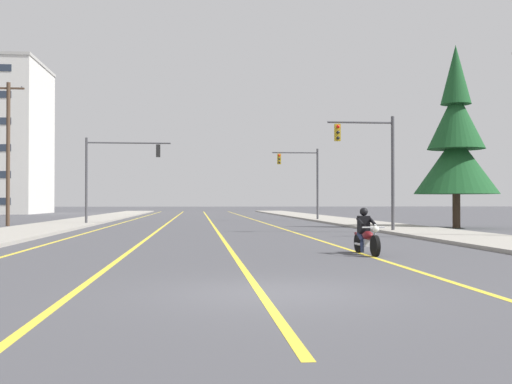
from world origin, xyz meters
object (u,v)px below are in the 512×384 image
object	(u,v)px
motorcycle_with_rider	(366,236)
traffic_signal_near_right	(375,157)
traffic_signal_near_left	(112,166)
conifer_tree_right_verge_near	(456,144)
traffic_signal_mid_right	(305,174)
utility_pole_left_near	(8,151)

from	to	relation	value
motorcycle_with_rider	traffic_signal_near_right	world-z (taller)	traffic_signal_near_right
traffic_signal_near_left	conifer_tree_right_verge_near	world-z (taller)	conifer_tree_right_verge_near
motorcycle_with_rider	traffic_signal_mid_right	size ratio (longest dim) A/B	0.35
traffic_signal_mid_right	conifer_tree_right_verge_near	distance (m)	17.38
motorcycle_with_rider	utility_pole_left_near	bearing A→B (deg)	125.74
motorcycle_with_rider	traffic_signal_near_right	size ratio (longest dim) A/B	0.35
traffic_signal_mid_right	utility_pole_left_near	distance (m)	24.07
utility_pole_left_near	conifer_tree_right_verge_near	bearing A→B (deg)	-11.85
motorcycle_with_rider	utility_pole_left_near	world-z (taller)	utility_pole_left_near
traffic_signal_near_right	utility_pole_left_near	world-z (taller)	utility_pole_left_near
motorcycle_with_rider	traffic_signal_near_left	bearing A→B (deg)	112.82
utility_pole_left_near	conifer_tree_right_verge_near	distance (m)	29.35
traffic_signal_near_left	utility_pole_left_near	distance (m)	6.97
traffic_signal_near_right	traffic_signal_mid_right	world-z (taller)	same
motorcycle_with_rider	conifer_tree_right_verge_near	bearing A→B (deg)	60.26
motorcycle_with_rider	traffic_signal_near_left	distance (m)	29.37
traffic_signal_near_left	utility_pole_left_near	bearing A→B (deg)	-163.54
traffic_signal_near_left	utility_pole_left_near	size ratio (longest dim) A/B	0.64
traffic_signal_near_left	conifer_tree_right_verge_near	xyz separation A→B (m)	(22.10, -7.98, 1.07)
traffic_signal_near_right	traffic_signal_mid_right	distance (m)	21.15
conifer_tree_right_verge_near	traffic_signal_near_right	bearing A→B (deg)	-141.95
traffic_signal_near_right	conifer_tree_right_verge_near	size ratio (longest dim) A/B	0.54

